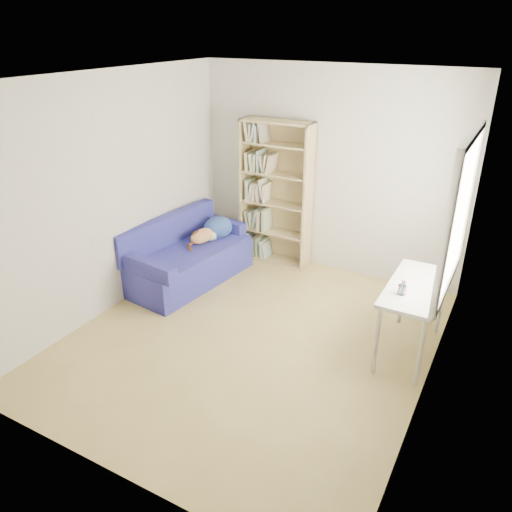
{
  "coord_description": "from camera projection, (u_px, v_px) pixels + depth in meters",
  "views": [
    {
      "loc": [
        2.15,
        -3.82,
        3.01
      ],
      "look_at": [
        -0.07,
        0.22,
        0.85
      ],
      "focal_mm": 35.0,
      "sensor_mm": 36.0,
      "label": 1
    }
  ],
  "objects": [
    {
      "name": "desk",
      "position": [
        415.0,
        293.0,
        4.77
      ],
      "size": [
        0.5,
        1.09,
        0.75
      ],
      "color": "silver",
      "rests_on": "ground"
    },
    {
      "name": "room_shell",
      "position": [
        262.0,
        189.0,
        4.54
      ],
      "size": [
        3.54,
        4.04,
        2.62
      ],
      "color": "silver",
      "rests_on": "ground"
    },
    {
      "name": "sofa",
      "position": [
        188.0,
        256.0,
        6.35
      ],
      "size": [
        1.0,
        1.76,
        0.82
      ],
      "rotation": [
        0.0,
        0.0,
        -0.13
      ],
      "color": "navy",
      "rests_on": "ground"
    },
    {
      "name": "pen_cup",
      "position": [
        402.0,
        289.0,
        4.56
      ],
      "size": [
        0.08,
        0.08,
        0.15
      ],
      "color": "white",
      "rests_on": "desk"
    },
    {
      "name": "bookshelf",
      "position": [
        276.0,
        200.0,
        6.62
      ],
      "size": [
        0.96,
        0.3,
        1.92
      ],
      "color": "tan",
      "rests_on": "ground"
    },
    {
      "name": "ground",
      "position": [
        252.0,
        338.0,
        5.25
      ],
      "size": [
        4.0,
        4.0,
        0.0
      ],
      "primitive_type": "plane",
      "color": "tan",
      "rests_on": "ground"
    }
  ]
}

